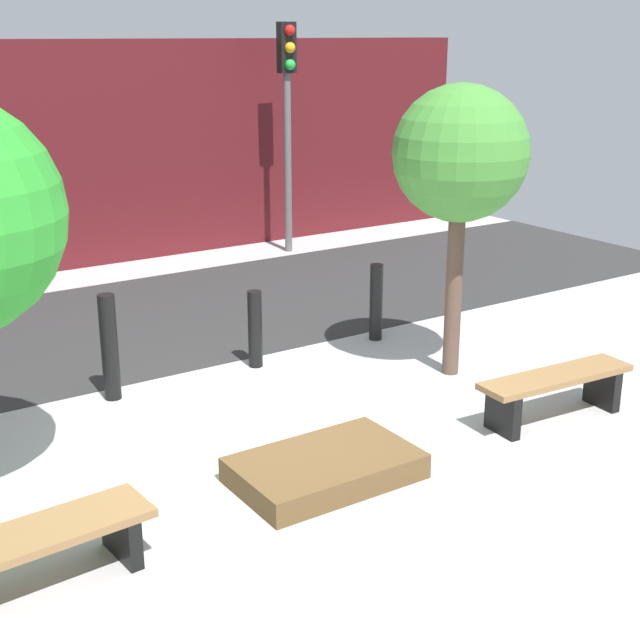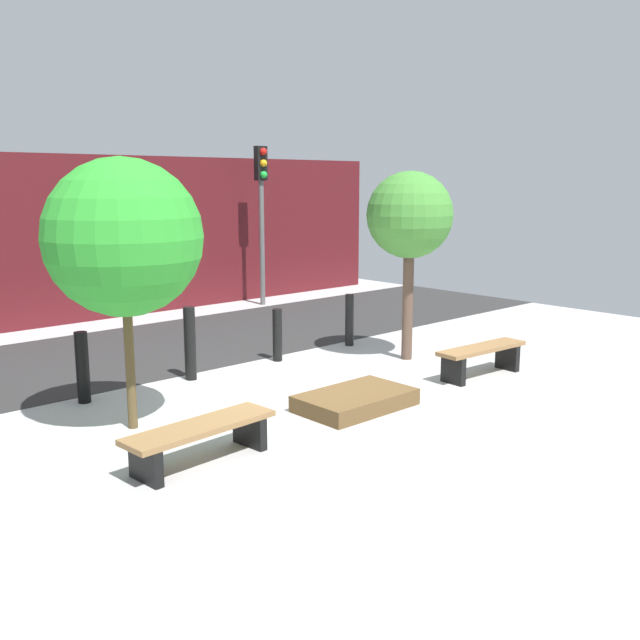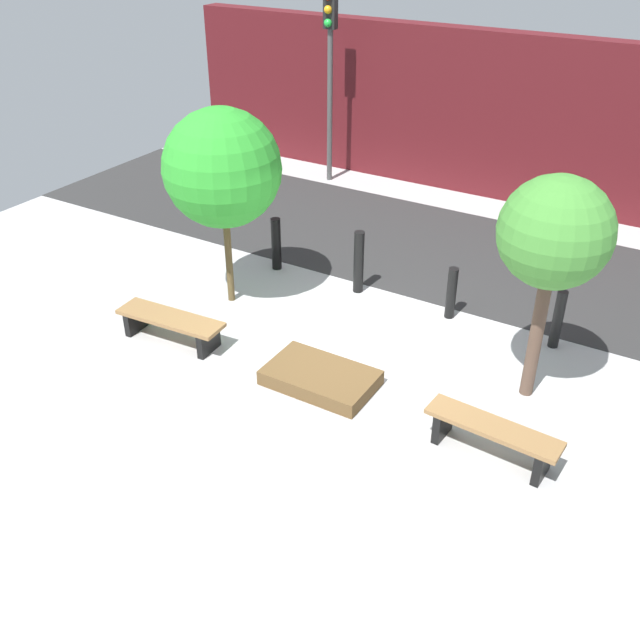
{
  "view_description": "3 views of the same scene",
  "coord_description": "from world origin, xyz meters",
  "px_view_note": "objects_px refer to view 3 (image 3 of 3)",
  "views": [
    {
      "loc": [
        -3.69,
        -6.23,
        3.53
      ],
      "look_at": [
        0.37,
        -0.1,
        1.15
      ],
      "focal_mm": 50.0,
      "sensor_mm": 36.0,
      "label": 1
    },
    {
      "loc": [
        -6.33,
        -6.97,
        2.9
      ],
      "look_at": [
        -0.04,
        -0.11,
        1.08
      ],
      "focal_mm": 40.0,
      "sensor_mm": 36.0,
      "label": 2
    },
    {
      "loc": [
        4.1,
        -7.58,
        5.85
      ],
      "look_at": [
        -0.27,
        -0.31,
        0.73
      ],
      "focal_mm": 40.0,
      "sensor_mm": 36.0,
      "label": 3
    }
  ],
  "objects_px": {
    "bollard_center": "(451,293)",
    "bollard_left": "(359,262)",
    "bench_right": "(492,434)",
    "bollard_far_left": "(276,244)",
    "bench_left": "(171,323)",
    "traffic_light_west": "(330,55)",
    "tree_behind_right_bench": "(555,235)",
    "bollard_right": "(558,319)",
    "tree_behind_left_bench": "(222,168)",
    "planter_bed": "(320,378)"
  },
  "relations": [
    {
      "from": "tree_behind_left_bench",
      "to": "bollard_left",
      "type": "height_order",
      "value": "tree_behind_left_bench"
    },
    {
      "from": "bollard_right",
      "to": "traffic_light_west",
      "type": "xyz_separation_m",
      "value": [
        -6.5,
        4.45,
        2.35
      ]
    },
    {
      "from": "tree_behind_right_bench",
      "to": "bollard_left",
      "type": "bearing_deg",
      "value": 157.97
    },
    {
      "from": "bench_left",
      "to": "bench_right",
      "type": "xyz_separation_m",
      "value": [
        4.99,
        -0.0,
        0.02
      ]
    },
    {
      "from": "bollard_far_left",
      "to": "planter_bed",
      "type": "bearing_deg",
      "value": -46.46
    },
    {
      "from": "bench_right",
      "to": "bollard_far_left",
      "type": "bearing_deg",
      "value": 154.47
    },
    {
      "from": "tree_behind_left_bench",
      "to": "bollard_right",
      "type": "relative_size",
      "value": 3.42
    },
    {
      "from": "bench_left",
      "to": "bollard_center",
      "type": "xyz_separation_m",
      "value": [
        3.32,
        2.82,
        0.13
      ]
    },
    {
      "from": "bollard_far_left",
      "to": "traffic_light_west",
      "type": "distance_m",
      "value": 5.26
    },
    {
      "from": "tree_behind_left_bench",
      "to": "traffic_light_west",
      "type": "xyz_separation_m",
      "value": [
        -1.52,
        5.8,
        0.55
      ]
    },
    {
      "from": "bollard_far_left",
      "to": "bollard_right",
      "type": "xyz_separation_m",
      "value": [
        4.98,
        0.0,
        -0.02
      ]
    },
    {
      "from": "tree_behind_right_bench",
      "to": "bollard_far_left",
      "type": "relative_size",
      "value": 3.19
    },
    {
      "from": "bench_left",
      "to": "planter_bed",
      "type": "bearing_deg",
      "value": 0.62
    },
    {
      "from": "bollard_center",
      "to": "traffic_light_west",
      "type": "relative_size",
      "value": 0.21
    },
    {
      "from": "bench_left",
      "to": "traffic_light_west",
      "type": "xyz_separation_m",
      "value": [
        -1.52,
        7.27,
        2.51
      ]
    },
    {
      "from": "tree_behind_left_bench",
      "to": "bollard_far_left",
      "type": "bearing_deg",
      "value": 89.8
    },
    {
      "from": "tree_behind_right_bench",
      "to": "traffic_light_west",
      "type": "height_order",
      "value": "traffic_light_west"
    },
    {
      "from": "bollard_center",
      "to": "bollard_left",
      "type": "bearing_deg",
      "value": 180.0
    },
    {
      "from": "tree_behind_right_bench",
      "to": "bench_left",
      "type": "bearing_deg",
      "value": -163.53
    },
    {
      "from": "traffic_light_west",
      "to": "bollard_left",
      "type": "bearing_deg",
      "value": -54.45
    },
    {
      "from": "bench_left",
      "to": "bollard_right",
      "type": "bearing_deg",
      "value": 25.53
    },
    {
      "from": "planter_bed",
      "to": "tree_behind_right_bench",
      "type": "relative_size",
      "value": 0.49
    },
    {
      "from": "bench_right",
      "to": "bollard_right",
      "type": "height_order",
      "value": "bollard_right"
    },
    {
      "from": "planter_bed",
      "to": "bollard_center",
      "type": "bearing_deg",
      "value": 72.42
    },
    {
      "from": "bench_right",
      "to": "bollard_left",
      "type": "xyz_separation_m",
      "value": [
        -3.32,
        2.82,
        0.22
      ]
    },
    {
      "from": "bench_right",
      "to": "tree_behind_right_bench",
      "type": "relative_size",
      "value": 0.54
    },
    {
      "from": "planter_bed",
      "to": "tree_behind_left_bench",
      "type": "distance_m",
      "value": 3.54
    },
    {
      "from": "bollard_far_left",
      "to": "tree_behind_left_bench",
      "type": "bearing_deg",
      "value": -90.2
    },
    {
      "from": "bench_left",
      "to": "planter_bed",
      "type": "xyz_separation_m",
      "value": [
        2.49,
        0.2,
        -0.2
      ]
    },
    {
      "from": "tree_behind_left_bench",
      "to": "bench_left",
      "type": "bearing_deg",
      "value": -90.0
    },
    {
      "from": "bench_right",
      "to": "tree_behind_right_bench",
      "type": "distance_m",
      "value": 2.49
    },
    {
      "from": "tree_behind_left_bench",
      "to": "traffic_light_west",
      "type": "height_order",
      "value": "traffic_light_west"
    },
    {
      "from": "bollard_center",
      "to": "bollard_right",
      "type": "height_order",
      "value": "bollard_right"
    },
    {
      "from": "tree_behind_left_bench",
      "to": "bollard_far_left",
      "type": "height_order",
      "value": "tree_behind_left_bench"
    },
    {
      "from": "planter_bed",
      "to": "tree_behind_left_bench",
      "type": "relative_size",
      "value": 0.47
    },
    {
      "from": "bench_right",
      "to": "planter_bed",
      "type": "xyz_separation_m",
      "value": [
        -2.49,
        0.2,
        -0.22
      ]
    },
    {
      "from": "bench_left",
      "to": "bollard_far_left",
      "type": "xyz_separation_m",
      "value": [
        0.0,
        2.82,
        0.17
      ]
    },
    {
      "from": "tree_behind_right_bench",
      "to": "bollard_far_left",
      "type": "height_order",
      "value": "tree_behind_right_bench"
    },
    {
      "from": "bollard_center",
      "to": "traffic_light_west",
      "type": "height_order",
      "value": "traffic_light_west"
    },
    {
      "from": "bollard_far_left",
      "to": "bollard_center",
      "type": "xyz_separation_m",
      "value": [
        3.32,
        0.0,
        -0.05
      ]
    },
    {
      "from": "tree_behind_right_bench",
      "to": "bollard_far_left",
      "type": "bearing_deg",
      "value": 164.9
    },
    {
      "from": "tree_behind_right_bench",
      "to": "bollard_center",
      "type": "bearing_deg",
      "value": 141.06
    },
    {
      "from": "tree_behind_left_bench",
      "to": "tree_behind_right_bench",
      "type": "xyz_separation_m",
      "value": [
        4.99,
        -0.0,
        0.07
      ]
    },
    {
      "from": "bench_left",
      "to": "bollard_far_left",
      "type": "height_order",
      "value": "bollard_far_left"
    },
    {
      "from": "bollard_far_left",
      "to": "tree_behind_right_bench",
      "type": "bearing_deg",
      "value": -15.1
    },
    {
      "from": "bollard_far_left",
      "to": "bollard_center",
      "type": "bearing_deg",
      "value": 0.0
    },
    {
      "from": "planter_bed",
      "to": "tree_behind_right_bench",
      "type": "xyz_separation_m",
      "value": [
        2.49,
        1.27,
        2.23
      ]
    },
    {
      "from": "tree_behind_left_bench",
      "to": "bench_right",
      "type": "bearing_deg",
      "value": -16.47
    },
    {
      "from": "tree_behind_right_bench",
      "to": "bollard_center",
      "type": "height_order",
      "value": "tree_behind_right_bench"
    },
    {
      "from": "bollard_center",
      "to": "bollard_right",
      "type": "relative_size",
      "value": 0.93
    }
  ]
}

